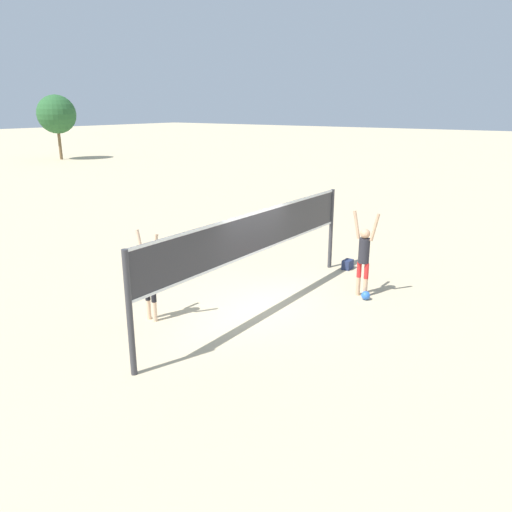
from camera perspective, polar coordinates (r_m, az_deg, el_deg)
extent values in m
plane|color=#C6B28C|center=(12.40, 0.00, -5.89)|extent=(200.00, 200.00, 0.00)
cylinder|color=#38383D|center=(9.26, -14.25, -6.46)|extent=(0.12, 0.12, 2.42)
cylinder|color=#38383D|center=(15.23, 8.56, 3.05)|extent=(0.12, 0.12, 2.42)
cube|color=#2D2D33|center=(11.79, 0.00, 2.68)|extent=(7.72, 0.02, 1.02)
cube|color=white|center=(11.68, 0.00, 4.97)|extent=(7.72, 0.03, 0.06)
cube|color=white|center=(11.92, 0.00, 0.44)|extent=(7.72, 0.03, 0.06)
cylinder|color=tan|center=(13.29, 12.38, -3.54)|extent=(0.11, 0.11, 0.50)
cylinder|color=red|center=(13.14, 12.51, -1.68)|extent=(0.12, 0.12, 0.41)
cylinder|color=tan|center=(13.36, 11.60, -3.37)|extent=(0.11, 0.11, 0.50)
cylinder|color=red|center=(13.22, 11.71, -1.52)|extent=(0.12, 0.12, 0.41)
cylinder|color=#26262D|center=(13.03, 12.25, 0.60)|extent=(0.28, 0.28, 0.65)
sphere|color=tan|center=(12.91, 12.37, 2.51)|extent=(0.25, 0.25, 0.25)
cylinder|color=tan|center=(12.78, 13.43, 3.20)|extent=(0.08, 0.23, 0.72)
cylinder|color=tan|center=(12.96, 11.43, 3.52)|extent=(0.08, 0.23, 0.72)
cylinder|color=beige|center=(11.93, -12.17, -5.99)|extent=(0.11, 0.11, 0.48)
cylinder|color=black|center=(11.77, -12.30, -4.04)|extent=(0.12, 0.12, 0.39)
cylinder|color=beige|center=(11.79, -11.51, -6.22)|extent=(0.11, 0.11, 0.48)
cylinder|color=black|center=(11.63, -11.63, -4.26)|extent=(0.12, 0.12, 0.39)
cylinder|color=orange|center=(11.53, -12.12, -1.82)|extent=(0.28, 0.28, 0.61)
sphere|color=beige|center=(11.41, -12.25, 0.20)|extent=(0.24, 0.24, 0.24)
cylinder|color=beige|center=(11.53, -13.12, 1.29)|extent=(0.08, 0.22, 0.69)
cylinder|color=beige|center=(11.19, -11.47, 0.91)|extent=(0.08, 0.22, 0.69)
sphere|color=blue|center=(13.13, 12.42, -4.42)|extent=(0.23, 0.23, 0.23)
cube|color=navy|center=(15.44, 10.42, -0.96)|extent=(0.36, 0.24, 0.29)
cylinder|color=brown|center=(50.19, -21.52, 11.99)|extent=(0.27, 0.27, 3.09)
sphere|color=#285B2D|center=(50.09, -21.84, 14.81)|extent=(3.42, 3.42, 3.42)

